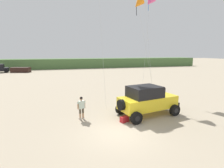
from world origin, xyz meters
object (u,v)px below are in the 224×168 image
at_px(cooler_box, 124,119).
at_px(jeep, 147,100).
at_px(kite_white_parafoil, 150,1).
at_px(distant_sedan, 21,70).
at_px(person_watching, 81,107).
at_px(kite_orange_streamer, 138,4).

bearing_deg(cooler_box, jeep, -1.83).
relative_size(cooler_box, kite_white_parafoil, 0.05).
distance_m(distant_sedan, kite_white_parafoil, 34.50).
bearing_deg(distant_sedan, person_watching, -57.05).
relative_size(person_watching, distant_sedan, 0.40).
xyz_separation_m(jeep, distant_sedan, (-15.67, 33.99, -0.60)).
xyz_separation_m(jeep, person_watching, (-4.86, 0.50, -0.26)).
height_order(distant_sedan, kite_orange_streamer, kite_orange_streamer).
bearing_deg(jeep, kite_orange_streamer, 75.15).
xyz_separation_m(person_watching, distant_sedan, (-10.80, 33.49, -0.34)).
xyz_separation_m(cooler_box, distant_sedan, (-13.57, 34.78, 0.41)).
distance_m(person_watching, kite_white_parafoil, 14.08).
height_order(jeep, cooler_box, jeep).
xyz_separation_m(distant_sedan, kite_orange_streamer, (17.07, -28.68, 8.78)).
bearing_deg(cooler_box, person_watching, 132.77).
bearing_deg(person_watching, cooler_box, -24.89).
xyz_separation_m(cooler_box, kite_white_parafoil, (5.63, 7.77, 10.01)).
xyz_separation_m(jeep, cooler_box, (-2.09, -0.78, -1.01)).
bearing_deg(distant_sedan, kite_orange_streamer, -44.16).
relative_size(jeep, person_watching, 3.00).
xyz_separation_m(person_watching, kite_white_parafoil, (8.40, 6.48, 9.26)).
xyz_separation_m(jeep, kite_white_parafoil, (3.53, 6.98, 9.00)).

